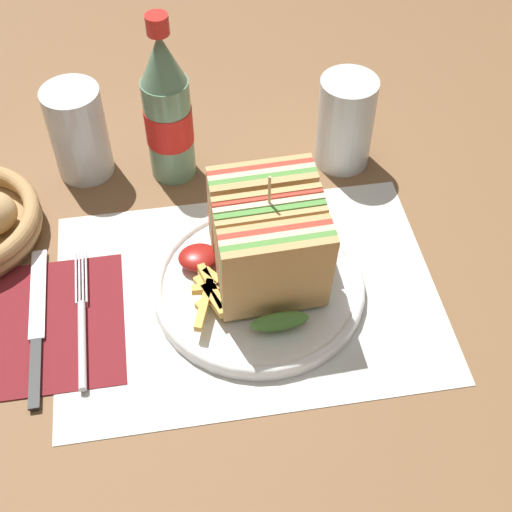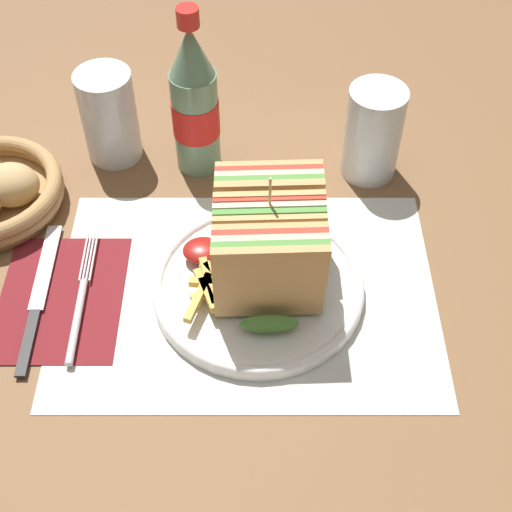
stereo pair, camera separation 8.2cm
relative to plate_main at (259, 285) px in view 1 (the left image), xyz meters
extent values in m
plane|color=brown|center=(0.01, 0.02, -0.01)|extent=(4.00, 4.00, 0.00)
cube|color=silver|center=(-0.01, 0.00, -0.01)|extent=(0.44, 0.32, 0.00)
cylinder|color=white|center=(0.00, 0.00, 0.00)|extent=(0.25, 0.25, 0.01)
torus|color=white|center=(0.00, 0.00, 0.00)|extent=(0.25, 0.25, 0.01)
cube|color=tan|center=(0.01, -0.05, 0.07)|extent=(0.12, 0.02, 0.12)
cube|color=#518E3D|center=(0.01, -0.04, 0.07)|extent=(0.12, 0.02, 0.12)
cube|color=beige|center=(0.01, -0.04, 0.07)|extent=(0.12, 0.02, 0.12)
cube|color=red|center=(0.01, -0.03, 0.07)|extent=(0.12, 0.02, 0.12)
cube|color=tan|center=(0.01, -0.02, 0.07)|extent=(0.12, 0.02, 0.12)
ellipsoid|color=#518E3D|center=(0.01, -0.07, 0.02)|extent=(0.07, 0.02, 0.02)
cube|color=tan|center=(0.01, -0.02, 0.07)|extent=(0.12, 0.02, 0.12)
cube|color=#518E3D|center=(0.01, -0.01, 0.07)|extent=(0.12, 0.02, 0.12)
cube|color=beige|center=(0.01, 0.00, 0.07)|extent=(0.12, 0.02, 0.12)
cube|color=red|center=(0.01, 0.01, 0.07)|extent=(0.12, 0.02, 0.12)
cube|color=tan|center=(0.01, 0.02, 0.07)|extent=(0.12, 0.02, 0.12)
ellipsoid|color=#518E3D|center=(0.01, -0.02, 0.02)|extent=(0.07, 0.02, 0.02)
cube|color=tan|center=(0.01, 0.04, 0.07)|extent=(0.12, 0.02, 0.12)
cube|color=#518E3D|center=(0.01, 0.05, 0.07)|extent=(0.12, 0.02, 0.12)
cube|color=beige|center=(0.01, 0.06, 0.07)|extent=(0.12, 0.02, 0.12)
cube|color=red|center=(0.01, 0.07, 0.07)|extent=(0.12, 0.02, 0.12)
cube|color=tan|center=(0.01, 0.08, 0.07)|extent=(0.12, 0.02, 0.12)
ellipsoid|color=#518E3D|center=(0.01, 0.03, 0.02)|extent=(0.07, 0.02, 0.02)
cylinder|color=tan|center=(0.01, 0.01, 0.09)|extent=(0.00, 0.00, 0.16)
cube|color=gold|center=(-0.05, -0.01, 0.01)|extent=(0.06, 0.05, 0.01)
cube|color=gold|center=(-0.05, -0.01, 0.01)|extent=(0.03, 0.05, 0.01)
cube|color=gold|center=(-0.06, -0.02, 0.01)|extent=(0.03, 0.06, 0.01)
cube|color=gold|center=(-0.02, 0.01, 0.02)|extent=(0.06, 0.05, 0.01)
cube|color=gold|center=(-0.06, -0.03, 0.02)|extent=(0.02, 0.05, 0.01)
cube|color=gold|center=(-0.05, -0.02, 0.02)|extent=(0.07, 0.01, 0.01)
cube|color=gold|center=(-0.03, 0.00, 0.02)|extent=(0.02, 0.05, 0.01)
cube|color=gold|center=(-0.04, -0.01, 0.02)|extent=(0.05, 0.06, 0.01)
cube|color=gold|center=(-0.07, -0.04, 0.02)|extent=(0.03, 0.07, 0.01)
cube|color=gold|center=(-0.06, -0.01, 0.02)|extent=(0.03, 0.07, 0.01)
ellipsoid|color=maroon|center=(-0.07, 0.04, 0.02)|extent=(0.05, 0.04, 0.02)
cube|color=maroon|center=(-0.23, -0.01, -0.01)|extent=(0.14, 0.19, 0.00)
cylinder|color=silver|center=(-0.20, -0.05, 0.00)|extent=(0.01, 0.12, 0.01)
cylinder|color=silver|center=(-0.21, 0.05, 0.00)|extent=(0.00, 0.08, 0.00)
cylinder|color=silver|center=(-0.21, 0.05, 0.00)|extent=(0.00, 0.08, 0.00)
cylinder|color=silver|center=(-0.20, 0.05, 0.00)|extent=(0.00, 0.08, 0.00)
cylinder|color=silver|center=(-0.20, 0.05, 0.00)|extent=(0.00, 0.08, 0.00)
cube|color=black|center=(-0.25, -0.08, 0.00)|extent=(0.01, 0.09, 0.00)
cube|color=silver|center=(-0.26, 0.03, 0.00)|extent=(0.02, 0.13, 0.00)
cylinder|color=slate|center=(-0.08, 0.22, 0.06)|extent=(0.06, 0.06, 0.15)
cylinder|color=red|center=(-0.08, 0.22, 0.07)|extent=(0.06, 0.06, 0.05)
cone|color=slate|center=(-0.08, 0.22, 0.17)|extent=(0.06, 0.06, 0.07)
cylinder|color=red|center=(-0.08, 0.22, 0.21)|extent=(0.03, 0.03, 0.02)
cylinder|color=silver|center=(0.15, 0.21, 0.05)|extent=(0.08, 0.08, 0.13)
cylinder|color=silver|center=(-0.20, 0.25, 0.05)|extent=(0.08, 0.08, 0.13)
cylinder|color=black|center=(-0.20, 0.25, 0.01)|extent=(0.07, 0.07, 0.05)
camera|label=1|loc=(-0.08, -0.51, 0.65)|focal=50.00mm
camera|label=2|loc=(0.00, -0.52, 0.65)|focal=50.00mm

